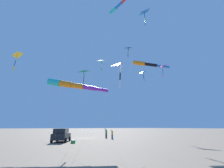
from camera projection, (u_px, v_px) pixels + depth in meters
ground_plane at (84, 138)px, 31.70m from camera, size 600.00×600.00×0.00m
parked_car at (61, 135)px, 23.33m from camera, size 4.67×3.63×1.85m
cooler_box at (73, 142)px, 21.26m from camera, size 0.62×0.42×0.42m
person_adult_flyer at (106, 132)px, 32.29m from camera, size 0.58×0.66×1.87m
person_child_green_jacket at (112, 134)px, 29.40m from camera, size 0.56×0.56×1.59m
kite_delta_checkered_midright at (144, 12)px, 21.74m from camera, size 13.51×3.68×17.28m
kite_delta_small_distant at (128, 48)px, 42.08m from camera, size 1.99×10.98×22.29m
kite_delta_long_streamer_left at (143, 72)px, 37.97m from camera, size 5.23×9.69×14.96m
kite_windsock_teal_far_right at (118, 6)px, 24.73m from camera, size 13.24×3.36×20.24m
kite_delta_red_high_left at (162, 66)px, 26.15m from camera, size 11.76×2.18×11.89m
kite_delta_yellow_midlevel at (121, 64)px, 19.07m from camera, size 6.14×3.50×9.65m
kite_delta_rainbow_low_near at (17, 55)px, 19.67m from camera, size 6.70×5.26×10.86m
kite_delta_blue_topmost at (84, 72)px, 21.20m from camera, size 5.93×1.75×9.41m
kite_windsock_striped_overhead at (145, 64)px, 28.33m from camera, size 4.63×13.25×13.52m
kite_windsock_magenta_far_left at (69, 85)px, 18.64m from camera, size 10.88×5.93×7.60m
kite_delta_green_low_center at (101, 61)px, 25.70m from camera, size 5.36×7.45×12.45m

